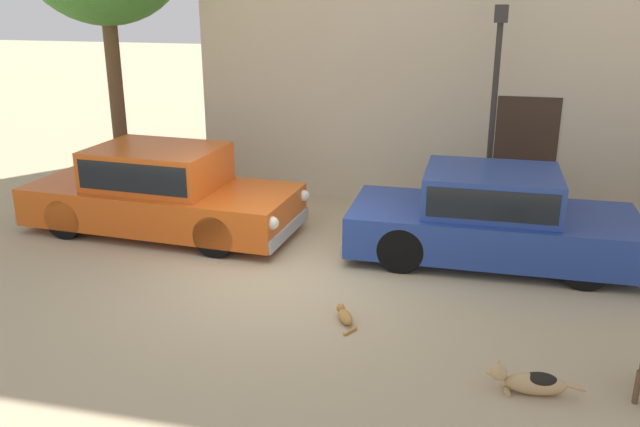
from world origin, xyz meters
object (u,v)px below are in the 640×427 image
parked_sedan_nearest (161,190)px  parked_sedan_second (491,216)px  stray_dog_spotted (530,381)px  stray_cat (345,316)px  street_lamp (495,86)px

parked_sedan_nearest → parked_sedan_second: parked_sedan_nearest is taller
stray_dog_spotted → stray_cat: stray_dog_spotted is taller
parked_sedan_nearest → stray_cat: (3.67, -2.51, -0.64)m
parked_sedan_nearest → parked_sedan_second: 5.39m
parked_sedan_nearest → street_lamp: size_ratio=1.30×
parked_sedan_nearest → parked_sedan_second: size_ratio=1.09×
stray_dog_spotted → stray_cat: (-2.14, 1.08, -0.07)m
stray_dog_spotted → street_lamp: street_lamp is taller
parked_sedan_second → parked_sedan_nearest: bearing=179.8°
parked_sedan_nearest → stray_dog_spotted: size_ratio=4.78×
stray_cat → street_lamp: 5.24m
stray_cat → street_lamp: bearing=-49.1°
parked_sedan_second → street_lamp: 2.54m
parked_sedan_nearest → parked_sedan_second: (5.39, -0.01, -0.03)m
stray_cat → parked_sedan_nearest: bearing=27.0°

